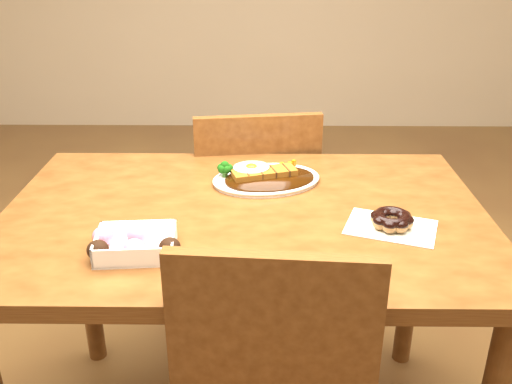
{
  "coord_description": "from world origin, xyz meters",
  "views": [
    {
      "loc": [
        0.04,
        -1.26,
        1.38
      ],
      "look_at": [
        0.03,
        -0.02,
        0.81
      ],
      "focal_mm": 40.0,
      "sensor_mm": 36.0,
      "label": 1
    }
  ],
  "objects_px": {
    "table": "(245,245)",
    "pon_de_ring": "(392,220)",
    "chair_far": "(254,212)",
    "katsu_curry_plate": "(264,177)",
    "donut_box": "(133,243)"
  },
  "relations": [
    {
      "from": "katsu_curry_plate",
      "to": "chair_far",
      "type": "bearing_deg",
      "value": 95.61
    },
    {
      "from": "katsu_curry_plate",
      "to": "donut_box",
      "type": "distance_m",
      "value": 0.48
    },
    {
      "from": "chair_far",
      "to": "donut_box",
      "type": "relative_size",
      "value": 4.36
    },
    {
      "from": "katsu_curry_plate",
      "to": "pon_de_ring",
      "type": "distance_m",
      "value": 0.4
    },
    {
      "from": "donut_box",
      "to": "pon_de_ring",
      "type": "distance_m",
      "value": 0.59
    },
    {
      "from": "table",
      "to": "pon_de_ring",
      "type": "xyz_separation_m",
      "value": [
        0.35,
        -0.08,
        0.12
      ]
    },
    {
      "from": "pon_de_ring",
      "to": "chair_far",
      "type": "bearing_deg",
      "value": 118.09
    },
    {
      "from": "chair_far",
      "to": "pon_de_ring",
      "type": "bearing_deg",
      "value": 110.35
    },
    {
      "from": "katsu_curry_plate",
      "to": "pon_de_ring",
      "type": "relative_size",
      "value": 1.39
    },
    {
      "from": "table",
      "to": "donut_box",
      "type": "xyz_separation_m",
      "value": [
        -0.23,
        -0.21,
        0.12
      ]
    },
    {
      "from": "chair_far",
      "to": "donut_box",
      "type": "height_order",
      "value": "chair_far"
    },
    {
      "from": "katsu_curry_plate",
      "to": "donut_box",
      "type": "bearing_deg",
      "value": -126.02
    },
    {
      "from": "chair_far",
      "to": "pon_de_ring",
      "type": "relative_size",
      "value": 3.65
    },
    {
      "from": "chair_far",
      "to": "table",
      "type": "bearing_deg",
      "value": 80.68
    },
    {
      "from": "donut_box",
      "to": "pon_de_ring",
      "type": "relative_size",
      "value": 0.84
    }
  ]
}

